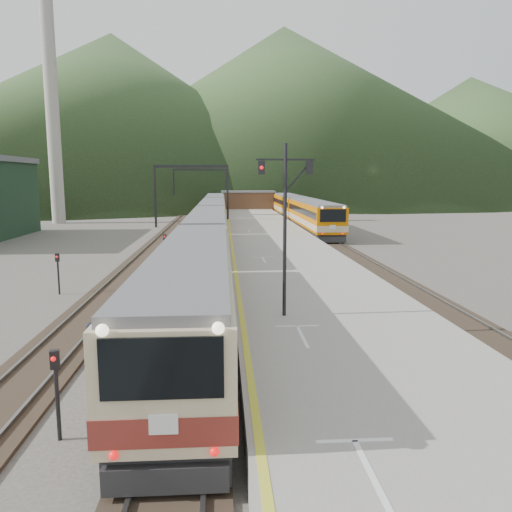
{
  "coord_description": "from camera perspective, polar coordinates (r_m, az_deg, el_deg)",
  "views": [
    {
      "loc": [
        1.16,
        -10.13,
        6.31
      ],
      "look_at": [
        2.99,
        17.36,
        2.0
      ],
      "focal_mm": 35.0,
      "sensor_mm": 36.0,
      "label": 1
    }
  ],
  "objects": [
    {
      "name": "ground",
      "position": [
        11.99,
        -9.53,
        -23.0
      ],
      "size": [
        400.0,
        400.0,
        0.0
      ],
      "primitive_type": "plane",
      "color": "#47423D",
      "rests_on": "ground"
    },
    {
      "name": "track_main",
      "position": [
        50.53,
        -5.09,
        1.76
      ],
      "size": [
        2.6,
        200.0,
        0.23
      ],
      "color": "black",
      "rests_on": "ground"
    },
    {
      "name": "track_far",
      "position": [
        50.89,
        -10.73,
        1.69
      ],
      "size": [
        2.6,
        200.0,
        0.23
      ],
      "color": "black",
      "rests_on": "ground"
    },
    {
      "name": "track_second",
      "position": [
        51.56,
        7.8,
        1.86
      ],
      "size": [
        2.6,
        200.0,
        0.23
      ],
      "color": "black",
      "rests_on": "ground"
    },
    {
      "name": "platform",
      "position": [
        48.68,
        1.46,
        2.04
      ],
      "size": [
        8.0,
        100.0,
        1.0
      ],
      "primitive_type": "cube",
      "color": "gray",
      "rests_on": "ground"
    },
    {
      "name": "gantry_near",
      "position": [
        65.25,
        -7.4,
        8.18
      ],
      "size": [
        9.55,
        0.25,
        8.0
      ],
      "color": "black",
      "rests_on": "ground"
    },
    {
      "name": "gantry_far",
      "position": [
        90.22,
        -6.42,
        8.38
      ],
      "size": [
        9.55,
        0.25,
        8.0
      ],
      "color": "black",
      "rests_on": "ground"
    },
    {
      "name": "smokestack",
      "position": [
        76.25,
        -22.23,
        14.8
      ],
      "size": [
        1.8,
        1.8,
        30.0
      ],
      "primitive_type": "cylinder",
      "color": "#9E998E",
      "rests_on": "ground"
    },
    {
      "name": "station_shed",
      "position": [
        88.32,
        -0.93,
        6.47
      ],
      "size": [
        9.4,
        4.4,
        3.1
      ],
      "color": "#523623",
      "rests_on": "platform"
    },
    {
      "name": "hill_a",
      "position": [
        205.68,
        -15.89,
        15.18
      ],
      "size": [
        180.0,
        180.0,
        60.0
      ],
      "primitive_type": "cone",
      "color": "#24431E",
      "rests_on": "ground"
    },
    {
      "name": "hill_b",
      "position": [
        243.86,
        3.14,
        16.23
      ],
      "size": [
        220.0,
        220.0,
        75.0
      ],
      "primitive_type": "cone",
      "color": "#24431E",
      "rests_on": "ground"
    },
    {
      "name": "hill_c",
      "position": [
        246.28,
        23.02,
        12.56
      ],
      "size": [
        160.0,
        160.0,
        50.0
      ],
      "primitive_type": "cone",
      "color": "#24431E",
      "rests_on": "ground"
    },
    {
      "name": "main_train",
      "position": [
        47.56,
        -5.19,
        3.59
      ],
      "size": [
        2.8,
        76.9,
        3.42
      ],
      "color": "#C3AF88",
      "rests_on": "track_main"
    },
    {
      "name": "second_train",
      "position": [
        67.72,
        5.01,
        5.27
      ],
      "size": [
        3.01,
        40.97,
        3.67
      ],
      "color": "#CC6B00",
      "rests_on": "track_second"
    },
    {
      "name": "signal_mast",
      "position": [
        19.01,
        3.34,
        5.04
      ],
      "size": [
        2.2,
        0.19,
        6.59
      ],
      "color": "black",
      "rests_on": "platform"
    },
    {
      "name": "short_signal_a",
      "position": [
        13.2,
        -21.85,
        -13.31
      ],
      "size": [
        0.25,
        0.21,
        2.27
      ],
      "color": "black",
      "rests_on": "ground"
    },
    {
      "name": "short_signal_b",
      "position": [
        36.99,
        -10.36,
        1.22
      ],
      "size": [
        0.26,
        0.22,
        2.27
      ],
      "color": "black",
      "rests_on": "ground"
    },
    {
      "name": "short_signal_c",
      "position": [
        29.22,
        -21.7,
        -1.29
      ],
      "size": [
        0.24,
        0.19,
        2.27
      ],
      "color": "black",
      "rests_on": "ground"
    },
    {
      "name": "worker",
      "position": [
        18.1,
        -18.4,
        -9.47
      ],
      "size": [
        0.6,
        0.44,
        1.5
      ],
      "primitive_type": "imported",
      "rotation": [
        0.0,
        0.0,
        2.98
      ],
      "color": "#20232F",
      "rests_on": "ground"
    }
  ]
}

